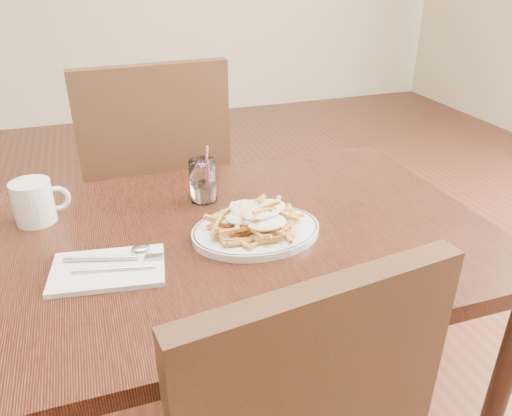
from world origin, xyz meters
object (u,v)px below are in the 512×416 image
object	(u,v)px
chair_far	(155,186)
fries_plate	(256,231)
table	(234,260)
loaded_fries	(256,214)
water_glass	(203,183)
coffee_mug	(35,202)

from	to	relation	value
chair_far	fries_plate	world-z (taller)	chair_far
fries_plate	chair_far	bearing A→B (deg)	101.37
table	chair_far	xyz separation A→B (m)	(-0.10, 0.67, -0.08)
loaded_fries	water_glass	bearing A→B (deg)	108.13
table	water_glass	size ratio (longest dim) A/B	7.93
table	loaded_fries	size ratio (longest dim) A/B	4.80
chair_far	fries_plate	xyz separation A→B (m)	(0.14, -0.70, 0.17)
fries_plate	coffee_mug	distance (m)	0.53
table	coffee_mug	world-z (taller)	coffee_mug
loaded_fries	table	bearing A→B (deg)	145.22
water_glass	coffee_mug	bearing A→B (deg)	177.65
table	chair_far	world-z (taller)	chair_far
chair_far	loaded_fries	size ratio (longest dim) A/B	4.14
chair_far	coffee_mug	distance (m)	0.62
table	coffee_mug	bearing A→B (deg)	154.98
loaded_fries	coffee_mug	distance (m)	0.53
water_glass	fries_plate	bearing A→B (deg)	-71.87
loaded_fries	coffee_mug	world-z (taller)	coffee_mug
loaded_fries	water_glass	size ratio (longest dim) A/B	1.65
water_glass	loaded_fries	bearing A→B (deg)	-71.87
coffee_mug	fries_plate	bearing A→B (deg)	-26.03
coffee_mug	water_glass	bearing A→B (deg)	-2.35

